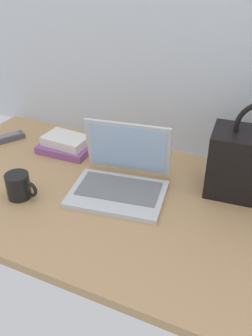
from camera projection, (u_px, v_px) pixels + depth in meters
The scene contains 5 objects.
desk at pixel (135, 205), 1.22m from camera, with size 1.60×0.76×0.03m.
laptop at pixel (121, 177), 1.25m from camera, with size 0.34×0.31×0.22m.
coffee_mug at pixel (19, 186), 1.21m from camera, with size 0.11×0.08×0.09m.
remote_control_far at pixel (5, 139), 1.56m from camera, with size 0.12×0.16×0.02m.
book_stack at pixel (66, 144), 1.48m from camera, with size 0.21×0.16×0.06m.
Camera 1 is at (0.38, -0.89, 0.76)m, focal length 39.63 mm.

